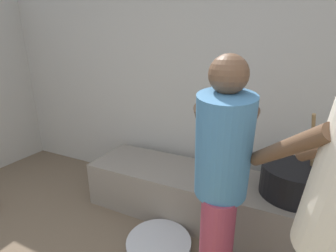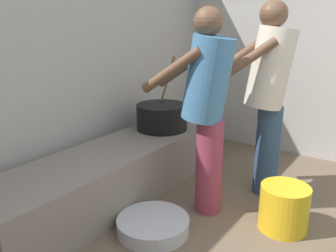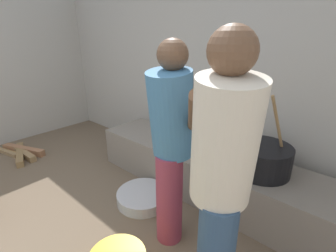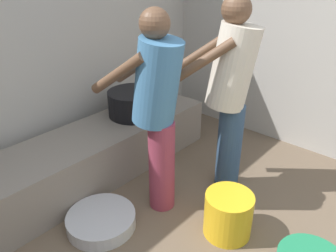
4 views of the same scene
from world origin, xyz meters
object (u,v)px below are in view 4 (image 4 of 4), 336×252
cooking_pot_main (133,103)px  cook_in_cream_shirt (230,89)px  cook_in_blue_shirt (157,105)px  metal_mixing_bowl (101,220)px  bucket_yellow_plastic (228,214)px

cooking_pot_main → cook_in_cream_shirt: bearing=-82.2°
cook_in_cream_shirt → cook_in_blue_shirt: bearing=154.3°
cook_in_cream_shirt → cook_in_blue_shirt: 0.59m
cook_in_cream_shirt → metal_mixing_bowl: (-1.01, 0.39, -0.85)m
cook_in_cream_shirt → bucket_yellow_plastic: size_ratio=4.63×
cooking_pot_main → cook_in_cream_shirt: size_ratio=0.44×
cook_in_cream_shirt → metal_mixing_bowl: cook_in_cream_shirt is taller
cook_in_blue_shirt → bucket_yellow_plastic: (0.09, -0.59, -0.70)m
cook_in_blue_shirt → metal_mixing_bowl: (-0.47, 0.13, -0.81)m
bucket_yellow_plastic → metal_mixing_bowl: bearing=128.0°
cooking_pot_main → metal_mixing_bowl: 1.16m
cook_in_blue_shirt → cooking_pot_main: bearing=59.8°
cooking_pot_main → cook_in_cream_shirt: cook_in_cream_shirt is taller
cook_in_cream_shirt → bucket_yellow_plastic: (-0.44, -0.33, -0.73)m
bucket_yellow_plastic → cook_in_cream_shirt: bearing=36.8°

